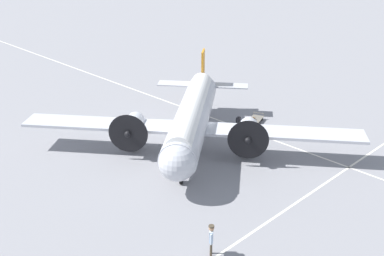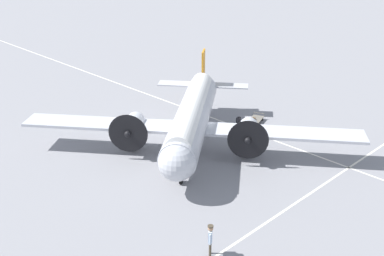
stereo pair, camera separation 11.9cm
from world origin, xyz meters
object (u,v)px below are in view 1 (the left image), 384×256
object	(u,v)px
crew_foreground	(211,237)
baggage_cart	(255,119)
suitcase_upright_spare	(253,121)
suitcase_near_door	(238,120)
airliner_main	(191,119)

from	to	relation	value
crew_foreground	baggage_cart	distance (m)	18.09
suitcase_upright_spare	baggage_cart	world-z (taller)	baggage_cart
suitcase_near_door	baggage_cart	xyz separation A→B (m)	(1.17, -0.89, -0.01)
baggage_cart	airliner_main	bearing A→B (deg)	-20.88
suitcase_near_door	baggage_cart	distance (m)	1.47
crew_foreground	suitcase_upright_spare	xyz separation A→B (m)	(15.14, 9.31, -0.86)
baggage_cart	suitcase_near_door	bearing A→B (deg)	-57.45
crew_foreground	baggage_cart	size ratio (longest dim) A/B	0.82
airliner_main	suitcase_near_door	xyz separation A→B (m)	(6.35, 0.80, -2.16)
crew_foreground	suitcase_near_door	distance (m)	17.60
suitcase_upright_spare	baggage_cart	size ratio (longest dim) A/B	0.26
airliner_main	baggage_cart	size ratio (longest dim) A/B	9.57
airliner_main	crew_foreground	xyz separation A→B (m)	(-7.96, -9.40, -1.32)
crew_foreground	baggage_cart	world-z (taller)	crew_foreground
crew_foreground	suitcase_near_door	size ratio (longest dim) A/B	2.94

